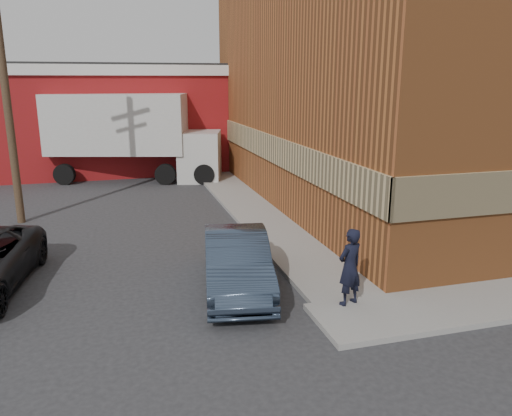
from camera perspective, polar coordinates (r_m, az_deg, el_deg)
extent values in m
plane|color=#28282B|center=(11.24, 7.83, -11.05)|extent=(90.00, 90.00, 0.00)
cube|color=#A15829|center=(22.23, 19.51, 12.87)|extent=(14.00, 18.00, 9.00)
cube|color=tan|center=(19.27, 1.38, 6.98)|extent=(0.08, 18.16, 1.00)
cube|color=gray|center=(19.46, -1.08, 0.33)|extent=(1.80, 18.00, 0.12)
cube|color=maroon|center=(29.40, -19.54, 9.15)|extent=(16.00, 8.00, 5.00)
cube|color=silver|center=(29.31, -20.01, 14.50)|extent=(16.30, 8.30, 0.50)
cube|color=black|center=(29.32, -20.06, 15.08)|extent=(16.00, 8.00, 0.10)
cylinder|color=#4E3927|center=(18.56, -26.72, 12.01)|extent=(0.26, 0.26, 9.00)
imported|color=black|center=(10.83, 10.67, -6.63)|extent=(0.72, 0.59, 1.69)
imported|color=#2F3C4E|center=(11.73, -2.21, -6.15)|extent=(2.13, 4.36, 1.38)
cube|color=silver|center=(25.16, -15.53, 9.27)|extent=(6.94, 4.24, 2.81)
cube|color=#22741E|center=(23.95, -16.27, 7.94)|extent=(6.04, 1.70, 0.86)
cube|color=silver|center=(24.59, -5.72, 5.93)|extent=(2.51, 2.81, 2.38)
cylinder|color=black|center=(25.17, -21.05, 3.61)|extent=(1.02, 0.57, 0.97)
cylinder|color=black|center=(27.17, -19.47, 4.49)|extent=(1.02, 0.57, 0.97)
cylinder|color=black|center=(23.90, -10.31, 3.81)|extent=(1.02, 0.57, 0.97)
cylinder|color=black|center=(25.99, -9.50, 4.70)|extent=(1.02, 0.57, 0.97)
cylinder|color=black|center=(23.65, -5.92, 3.86)|extent=(1.02, 0.57, 0.97)
cylinder|color=black|center=(25.76, -5.46, 4.75)|extent=(1.02, 0.57, 0.97)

